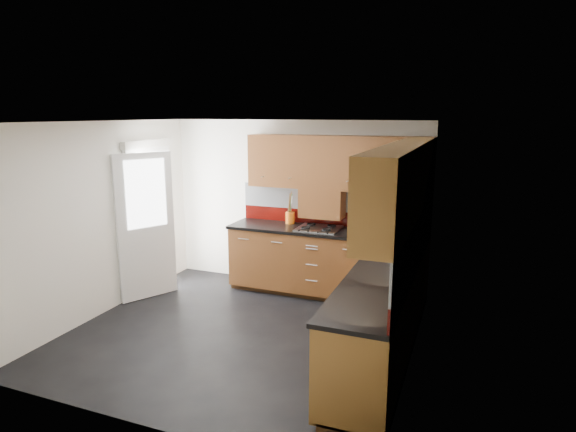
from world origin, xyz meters
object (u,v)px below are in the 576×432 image
at_px(toaster, 365,226).
at_px(gas_hob, 318,228).
at_px(utensil_pot, 290,216).
at_px(food_processor, 397,243).

bearing_deg(toaster, gas_hob, -170.25).
height_order(utensil_pot, food_processor, utensil_pot).
distance_m(gas_hob, toaster, 0.63).
distance_m(gas_hob, utensil_pot, 0.54).
xyz_separation_m(utensil_pot, toaster, (1.11, -0.10, -0.02)).
distance_m(toaster, food_processor, 1.09).
xyz_separation_m(gas_hob, food_processor, (1.18, -0.83, 0.13)).
height_order(toaster, food_processor, food_processor).
bearing_deg(gas_hob, food_processor, -35.10).
bearing_deg(utensil_pot, toaster, -5.36).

